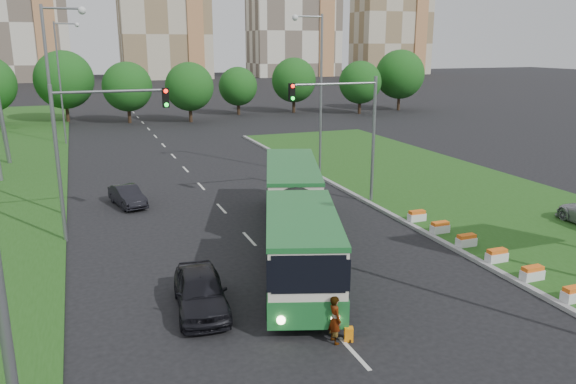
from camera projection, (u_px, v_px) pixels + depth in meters
name	position (u px, v px, depth m)	size (l,w,h in m)	color
ground	(353.00, 273.00, 25.00)	(360.00, 360.00, 0.00)	black
grass_median	(475.00, 199.00, 36.63)	(14.00, 60.00, 0.15)	#204D16
median_kerb	(382.00, 210.00, 34.27)	(0.30, 60.00, 0.18)	gray
lane_markings	(196.00, 180.00, 42.08)	(0.20, 100.00, 0.01)	silver
flower_planters	(497.00, 255.00, 25.89)	(1.10, 13.70, 0.60)	silver
traffic_mast_median	(351.00, 121.00, 34.30)	(5.76, 0.32, 8.00)	slate
traffic_mast_left	(90.00, 137.00, 28.25)	(5.76, 0.32, 8.00)	slate
street_lamps	(227.00, 116.00, 31.49)	(36.00, 60.00, 12.00)	slate
tree_line	(237.00, 84.00, 77.02)	(120.00, 8.00, 9.00)	#175316
midrise_east	(392.00, 12.00, 186.22)	(24.00, 14.00, 40.00)	#C0B69B
articulated_bus	(290.00, 214.00, 27.50)	(2.81, 18.03, 2.97)	silver
car_left_near	(201.00, 291.00, 21.35)	(1.88, 4.68, 1.59)	black
car_left_far	(127.00, 196.00, 35.29)	(1.35, 3.88, 1.28)	black
pedestrian	(335.00, 319.00, 19.01)	(0.62, 0.41, 1.71)	gray
shopping_trolley	(349.00, 334.00, 19.25)	(0.30, 0.32, 0.51)	orange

